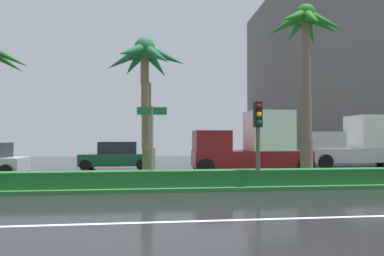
{
  "coord_description": "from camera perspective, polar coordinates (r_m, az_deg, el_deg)",
  "views": [
    {
      "loc": [
        0.42,
        -5.81,
        1.99
      ],
      "look_at": [
        2.15,
        9.88,
        2.44
      ],
      "focal_mm": 30.82,
      "sensor_mm": 36.0,
      "label": 1
    }
  ],
  "objects": [
    {
      "name": "ground_plane",
      "position": [
        14.95,
        -7.96,
        -9.46
      ],
      "size": [
        90.0,
        42.0,
        0.1
      ],
      "primitive_type": "cube",
      "color": "black"
    },
    {
      "name": "near_lane_divider_stripe",
      "position": [
        8.07,
        -9.47,
        -15.87
      ],
      "size": [
        81.0,
        0.14,
        0.01
      ],
      "primitive_type": "cube",
      "color": "white",
      "rests_on": "ground_plane"
    },
    {
      "name": "median_strip",
      "position": [
        13.94,
        -8.08,
        -9.51
      ],
      "size": [
        85.5,
        4.0,
        0.15
      ],
      "primitive_type": "cube",
      "color": "#2D6B33",
      "rests_on": "ground_plane"
    },
    {
      "name": "median_hedge",
      "position": [
        12.51,
        -8.28,
        -8.69
      ],
      "size": [
        76.5,
        0.7,
        0.6
      ],
      "color": "#1E6028",
      "rests_on": "median_strip"
    },
    {
      "name": "palm_tree_centre_left",
      "position": [
        14.31,
        -8.05,
        9.66
      ],
      "size": [
        3.53,
        3.2,
        6.08
      ],
      "color": "brown",
      "rests_on": "median_strip"
    },
    {
      "name": "palm_tree_centre",
      "position": [
        16.06,
        19.11,
        13.75
      ],
      "size": [
        3.55,
        3.55,
        7.83
      ],
      "color": "brown",
      "rests_on": "median_strip"
    },
    {
      "name": "traffic_signal_median_right",
      "position": [
        12.78,
        11.34,
        0.21
      ],
      "size": [
        0.28,
        0.43,
        3.26
      ],
      "color": "#4C4C47",
      "rests_on": "median_strip"
    },
    {
      "name": "street_name_sign",
      "position": [
        12.25,
        -6.96,
        -1.2
      ],
      "size": [
        1.1,
        0.08,
        3.0
      ],
      "color": "slate",
      "rests_on": "median_strip"
    },
    {
      "name": "car_in_traffic_second",
      "position": [
        21.2,
        -12.91,
        -4.74
      ],
      "size": [
        4.3,
        2.02,
        1.72
      ],
      "rotation": [
        0.0,
        0.0,
        3.14
      ],
      "color": "#195133",
      "rests_on": "ground_plane"
    },
    {
      "name": "box_truck_lead",
      "position": [
        18.7,
        10.26,
        -2.96
      ],
      "size": [
        6.4,
        2.64,
        3.46
      ],
      "rotation": [
        0.0,
        0.0,
        3.14
      ],
      "color": "maroon",
      "rests_on": "ground_plane"
    },
    {
      "name": "box_truck_following",
      "position": [
        24.83,
        26.44,
        -2.48
      ],
      "size": [
        6.4,
        2.64,
        3.46
      ],
      "rotation": [
        0.0,
        0.0,
        3.14
      ],
      "color": "silver",
      "rests_on": "ground_plane"
    },
    {
      "name": "building_far_right",
      "position": [
        39.16,
        23.6,
        7.38
      ],
      "size": [
        16.46,
        11.16,
        16.06
      ],
      "color": "#605B59",
      "rests_on": "ground_plane"
    }
  ]
}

